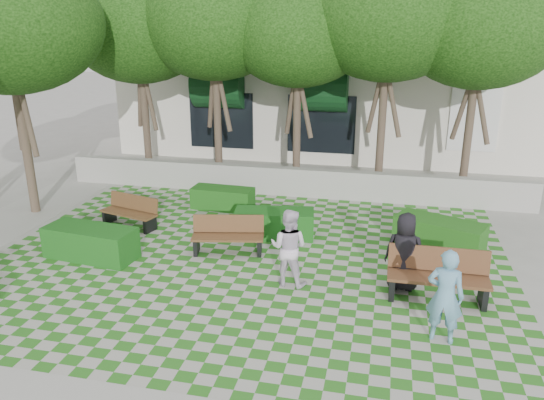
% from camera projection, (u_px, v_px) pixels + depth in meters
% --- Properties ---
extents(ground, '(90.00, 90.00, 0.00)m').
position_uv_depth(ground, '(234.00, 281.00, 11.46)').
color(ground, gray).
rests_on(ground, ground).
extents(lawn, '(12.00, 12.00, 0.00)m').
position_uv_depth(lawn, '(247.00, 262.00, 12.38)').
color(lawn, '#2B721E').
rests_on(lawn, ground).
extents(retaining_wall, '(15.00, 0.36, 0.90)m').
position_uv_depth(retaining_wall, '(289.00, 181.00, 17.05)').
color(retaining_wall, '#9E9B93').
rests_on(retaining_wall, ground).
extents(bench_east, '(1.98, 0.66, 1.04)m').
position_uv_depth(bench_east, '(438.00, 276.00, 10.59)').
color(bench_east, '#52311C').
rests_on(bench_east, ground).
extents(bench_mid, '(1.79, 0.90, 0.90)m').
position_uv_depth(bench_mid, '(228.00, 236.00, 12.76)').
color(bench_mid, '#53341C').
rests_on(bench_mid, ground).
extents(bench_west, '(1.72, 0.96, 0.86)m').
position_uv_depth(bench_west, '(130.00, 212.00, 14.41)').
color(bench_west, '#53351C').
rests_on(bench_west, ground).
extents(hedge_east, '(2.27, 1.62, 0.74)m').
position_uv_depth(hedge_east, '(439.00, 234.00, 13.03)').
color(hedge_east, '#1A4E14').
rests_on(hedge_east, ground).
extents(hedge_midright, '(2.13, 1.11, 0.71)m').
position_uv_depth(hedge_midright, '(274.00, 224.00, 13.75)').
color(hedge_midright, '#134914').
rests_on(hedge_midright, ground).
extents(hedge_midleft, '(1.86, 0.82, 0.64)m').
position_uv_depth(hedge_midleft, '(223.00, 198.00, 15.83)').
color(hedge_midleft, '#174E15').
rests_on(hedge_midleft, ground).
extents(hedge_west, '(2.25, 1.12, 0.76)m').
position_uv_depth(hedge_west, '(91.00, 243.00, 12.51)').
color(hedge_west, '#144C14').
rests_on(hedge_west, ground).
extents(person_blue, '(0.70, 0.53, 1.73)m').
position_uv_depth(person_blue, '(445.00, 296.00, 9.08)').
color(person_blue, '#669DBA').
rests_on(person_blue, ground).
extents(person_dark, '(0.86, 0.61, 1.67)m').
position_uv_depth(person_dark, '(405.00, 252.00, 10.90)').
color(person_dark, black).
rests_on(person_dark, ground).
extents(person_white, '(0.90, 0.75, 1.68)m').
position_uv_depth(person_white, '(289.00, 247.00, 11.11)').
color(person_white, silver).
rests_on(person_white, ground).
extents(tree_row, '(17.70, 13.40, 7.41)m').
position_uv_depth(tree_row, '(227.00, 27.00, 15.70)').
color(tree_row, '#47382B').
rests_on(tree_row, ground).
extents(building, '(18.00, 8.92, 5.15)m').
position_uv_depth(building, '(343.00, 88.00, 23.49)').
color(building, silver).
rests_on(building, ground).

